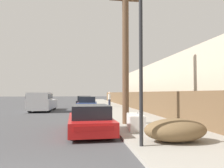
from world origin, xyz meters
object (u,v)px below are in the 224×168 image
at_px(utility_pole, 126,53).
at_px(brush_pile, 175,130).
at_px(car_parked_mid, 88,104).
at_px(pickup_truck, 42,102).
at_px(pedestrian, 109,99).
at_px(car_parked_far, 85,102).
at_px(street_lamp, 141,52).
at_px(parked_sports_car_red, 90,120).
at_px(discarded_fridge, 135,122).

height_order(utility_pole, brush_pile, utility_pole).
distance_m(car_parked_mid, utility_pole, 10.88).
relative_size(pickup_truck, pedestrian, 3.18).
height_order(car_parked_far, pickup_truck, pickup_truck).
bearing_deg(pedestrian, street_lamp, -94.44).
height_order(street_lamp, pedestrian, street_lamp).
bearing_deg(parked_sports_car_red, brush_pile, -46.22).
bearing_deg(car_parked_mid, street_lamp, -80.99).
xyz_separation_m(parked_sports_car_red, brush_pile, (2.84, -2.76, -0.06)).
height_order(car_parked_mid, utility_pole, utility_pole).
xyz_separation_m(car_parked_mid, utility_pole, (1.79, -10.20, 3.35)).
height_order(car_parked_far, brush_pile, car_parked_far).
distance_m(street_lamp, brush_pile, 2.95).
bearing_deg(discarded_fridge, brush_pile, -68.55).
xyz_separation_m(utility_pole, brush_pile, (0.81, -4.56, -3.50)).
bearing_deg(parked_sports_car_red, street_lamp, -66.61).
bearing_deg(pedestrian, discarded_fridge, -93.26).
bearing_deg(pedestrian, parked_sports_car_red, -100.23).
bearing_deg(street_lamp, pedestrian, 85.56).
bearing_deg(pickup_truck, car_parked_mid, 177.48).
bearing_deg(pedestrian, utility_pole, -93.97).
xyz_separation_m(parked_sports_car_red, car_parked_far, (0.02, 18.08, 0.08)).
bearing_deg(car_parked_mid, brush_pile, -75.79).
xyz_separation_m(utility_pole, street_lamp, (-0.51, -4.98, -0.90)).
bearing_deg(car_parked_mid, utility_pole, -75.84).
xyz_separation_m(pickup_truck, pedestrian, (7.29, 4.77, 0.15)).
bearing_deg(pickup_truck, utility_pole, 122.14).
bearing_deg(street_lamp, parked_sports_car_red, 115.45).
xyz_separation_m(street_lamp, brush_pile, (1.33, 0.42, -2.60)).
relative_size(parked_sports_car_red, car_parked_mid, 1.02).
height_order(discarded_fridge, car_parked_far, car_parked_far).
distance_m(car_parked_far, brush_pile, 21.03).
height_order(car_parked_mid, car_parked_far, car_parked_mid).
relative_size(car_parked_mid, brush_pile, 2.02).
height_order(parked_sports_car_red, brush_pile, parked_sports_car_red).
xyz_separation_m(car_parked_mid, pickup_truck, (-4.44, 0.31, 0.24)).
distance_m(parked_sports_car_red, pickup_truck, 13.02).
relative_size(utility_pole, brush_pile, 3.46).
bearing_deg(car_parked_mid, car_parked_far, 96.21).
bearing_deg(street_lamp, car_parked_mid, 94.82).
bearing_deg(car_parked_mid, discarded_fridge, -76.93).
distance_m(car_parked_far, street_lamp, 21.45).
relative_size(car_parked_mid, pedestrian, 2.46).
bearing_deg(discarded_fridge, car_parked_mid, 105.39).
distance_m(car_parked_mid, car_parked_far, 6.08).
bearing_deg(parked_sports_car_red, car_parked_mid, 86.83).
xyz_separation_m(pickup_truck, utility_pole, (6.23, -10.50, 3.10)).
xyz_separation_m(discarded_fridge, pedestrian, (0.97, 17.11, 0.60)).
bearing_deg(parked_sports_car_red, car_parked_far, 87.88).
relative_size(car_parked_mid, car_parked_far, 0.93).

